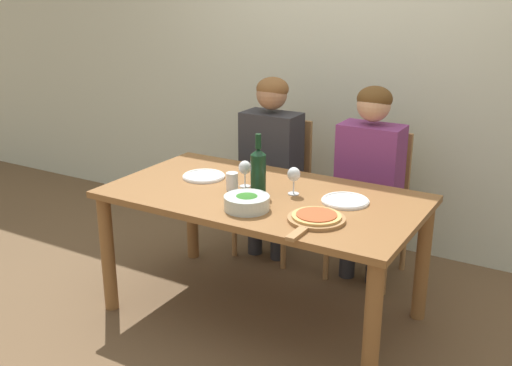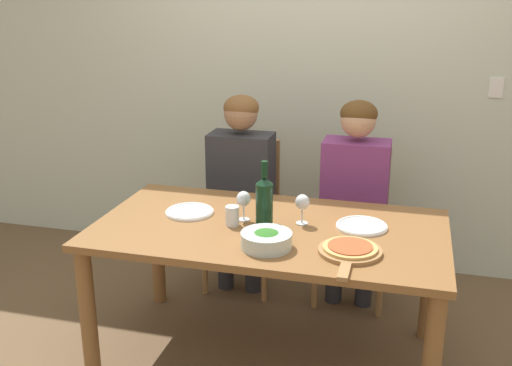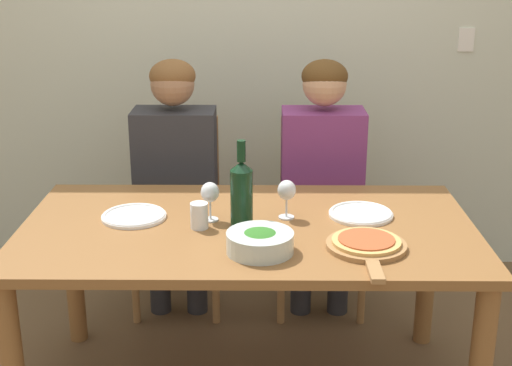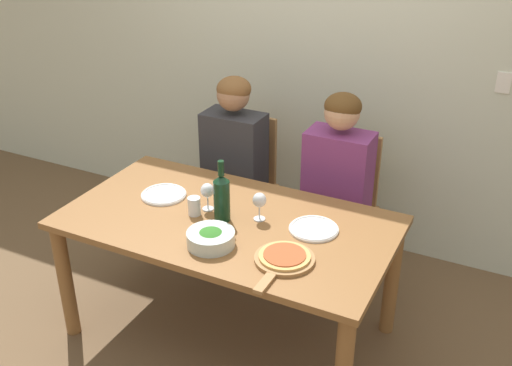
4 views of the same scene
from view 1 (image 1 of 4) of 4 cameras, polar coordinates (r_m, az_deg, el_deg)
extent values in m
plane|color=brown|center=(3.52, 0.64, -12.18)|extent=(40.00, 40.00, 0.00)
cube|color=beige|center=(4.20, 9.57, 12.16)|extent=(10.00, 0.05, 2.70)
cube|color=brown|center=(3.22, 0.68, -1.31)|extent=(1.69, 0.92, 0.04)
cylinder|color=brown|center=(3.51, -13.94, -6.55)|extent=(0.08, 0.08, 0.69)
cylinder|color=brown|center=(2.76, 10.98, -13.71)|extent=(0.08, 0.08, 0.69)
cylinder|color=brown|center=(4.07, -6.13, -2.54)|extent=(0.08, 0.08, 0.69)
cylinder|color=brown|center=(3.44, 15.59, -7.24)|extent=(0.08, 0.08, 0.69)
cube|color=#9E7042|center=(4.08, 1.57, -0.92)|extent=(0.42, 0.42, 0.04)
cube|color=#9E7042|center=(4.17, 2.89, 3.07)|extent=(0.38, 0.03, 0.46)
cylinder|color=#9E7042|center=(4.11, -2.08, -4.24)|extent=(0.04, 0.04, 0.42)
cylinder|color=#9E7042|center=(3.93, 2.62, -5.33)|extent=(0.04, 0.04, 0.42)
cylinder|color=#9E7042|center=(4.41, 0.58, -2.59)|extent=(0.04, 0.04, 0.42)
cylinder|color=#9E7042|center=(4.24, 5.03, -3.52)|extent=(0.04, 0.04, 0.42)
cube|color=#9E7042|center=(3.82, 10.63, -2.65)|extent=(0.42, 0.42, 0.04)
cube|color=#9E7042|center=(3.92, 11.83, 1.64)|extent=(0.38, 0.03, 0.46)
cylinder|color=#9E7042|center=(3.81, 6.73, -6.25)|extent=(0.04, 0.04, 0.42)
cylinder|color=#9E7042|center=(3.69, 12.17, -7.41)|extent=(0.04, 0.04, 0.42)
cylinder|color=#9E7042|center=(4.13, 8.89, -4.30)|extent=(0.04, 0.04, 0.42)
cylinder|color=#9E7042|center=(4.02, 13.92, -5.30)|extent=(0.04, 0.04, 0.42)
cylinder|color=#28282D|center=(4.14, -0.09, -3.77)|extent=(0.10, 0.10, 0.46)
cylinder|color=#28282D|center=(4.06, 2.11, -4.26)|extent=(0.10, 0.10, 0.46)
cube|color=#2D2D33|center=(3.98, 1.46, 2.91)|extent=(0.38, 0.22, 0.54)
cylinder|color=#2D2D33|center=(3.92, -2.85, 0.38)|extent=(0.07, 0.31, 0.14)
cylinder|color=#2D2D33|center=(3.73, 2.30, -0.59)|extent=(0.07, 0.31, 0.14)
sphere|color=#9E7051|center=(3.89, 1.51, 8.44)|extent=(0.20, 0.20, 0.20)
ellipsoid|color=brown|center=(3.90, 1.59, 8.97)|extent=(0.21, 0.21, 0.15)
cylinder|color=#28282D|center=(3.86, 8.77, -5.70)|extent=(0.10, 0.10, 0.46)
cylinder|color=#28282D|center=(3.81, 11.29, -6.22)|extent=(0.10, 0.10, 0.46)
cube|color=#7A3370|center=(3.71, 10.78, 1.40)|extent=(0.38, 0.22, 0.54)
cylinder|color=#7A3370|center=(3.61, 6.32, -1.35)|extent=(0.07, 0.31, 0.14)
cylinder|color=#7A3370|center=(3.48, 12.33, -2.46)|extent=(0.07, 0.31, 0.14)
sphere|color=tan|center=(3.62, 11.15, 7.32)|extent=(0.20, 0.20, 0.20)
ellipsoid|color=#563819|center=(3.62, 11.24, 7.88)|extent=(0.21, 0.21, 0.15)
cylinder|color=black|center=(3.18, 0.22, 0.83)|extent=(0.08, 0.08, 0.22)
cone|color=black|center=(3.14, 0.22, 3.01)|extent=(0.08, 0.08, 0.03)
cylinder|color=black|center=(3.13, 0.22, 4.00)|extent=(0.03, 0.03, 0.08)
cylinder|color=silver|center=(2.98, -0.88, -1.88)|extent=(0.23, 0.23, 0.07)
ellipsoid|color=#2D6B23|center=(2.98, -0.88, -1.82)|extent=(0.19, 0.19, 0.08)
cylinder|color=white|center=(3.49, -4.99, 0.62)|extent=(0.25, 0.25, 0.01)
torus|color=white|center=(3.49, -5.00, 0.71)|extent=(0.24, 0.24, 0.01)
cylinder|color=white|center=(3.12, 8.50, -1.73)|extent=(0.25, 0.25, 0.01)
torus|color=white|center=(3.12, 8.51, -1.63)|extent=(0.24, 0.24, 0.01)
cylinder|color=#9E7042|center=(2.86, 5.77, -3.44)|extent=(0.28, 0.28, 0.02)
cube|color=#9E7042|center=(2.69, 3.89, -4.89)|extent=(0.04, 0.14, 0.02)
cylinder|color=tan|center=(2.86, 5.78, -3.16)|extent=(0.24, 0.24, 0.01)
cylinder|color=#AD4C28|center=(2.85, 5.79, -3.01)|extent=(0.19, 0.19, 0.01)
cylinder|color=silver|center=(3.32, -1.06, -0.32)|extent=(0.06, 0.06, 0.01)
cylinder|color=silver|center=(3.30, -1.06, 0.35)|extent=(0.01, 0.01, 0.07)
ellipsoid|color=silver|center=(3.28, -1.07, 1.49)|extent=(0.07, 0.07, 0.08)
ellipsoid|color=maroon|center=(3.29, -1.07, 1.29)|extent=(0.06, 0.06, 0.03)
cylinder|color=silver|center=(3.21, 3.58, -1.03)|extent=(0.06, 0.06, 0.01)
cylinder|color=silver|center=(3.19, 3.60, -0.34)|extent=(0.01, 0.01, 0.07)
ellipsoid|color=silver|center=(3.17, 3.62, 0.84)|extent=(0.07, 0.07, 0.08)
ellipsoid|color=maroon|center=(3.18, 3.62, 0.63)|extent=(0.06, 0.06, 0.03)
cylinder|color=silver|center=(3.26, -2.29, 0.16)|extent=(0.07, 0.07, 0.10)
camera|label=2|loc=(0.87, -59.79, 10.43)|focal=42.00mm
camera|label=3|loc=(1.46, -53.51, 7.84)|focal=50.00mm
camera|label=4|loc=(0.61, 1.04, 68.93)|focal=42.00mm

